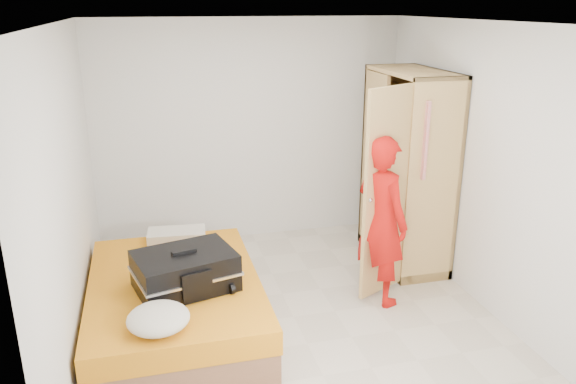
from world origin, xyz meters
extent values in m
plane|color=beige|center=(0.00, 0.00, 0.00)|extent=(4.00, 4.00, 0.00)
plane|color=white|center=(0.00, 0.00, 2.60)|extent=(4.00, 4.00, 0.00)
cube|color=white|center=(0.00, 2.00, 1.30)|extent=(3.60, 0.02, 2.60)
cube|color=white|center=(0.00, -2.00, 1.30)|extent=(3.60, 0.02, 2.60)
cube|color=white|center=(-1.80, 0.00, 1.30)|extent=(0.02, 4.00, 2.60)
cube|color=white|center=(1.80, 0.00, 1.30)|extent=(0.02, 4.00, 2.60)
cube|color=brown|center=(-1.05, 0.04, 0.15)|extent=(1.40, 2.00, 0.30)
cube|color=orange|center=(-1.05, 0.04, 0.40)|extent=(1.42, 2.02, 0.20)
cube|color=tan|center=(1.77, 0.90, 1.05)|extent=(0.04, 1.20, 2.10)
cube|color=tan|center=(1.50, 0.32, 1.05)|extent=(0.58, 0.04, 2.10)
cube|color=tan|center=(1.50, 1.48, 1.05)|extent=(0.58, 0.04, 2.10)
cube|color=tan|center=(1.50, 0.90, 2.08)|extent=(0.58, 1.20, 0.04)
cube|color=#9D8343|center=(1.50, 0.90, 0.05)|extent=(0.58, 1.20, 0.10)
cube|color=tan|center=(1.23, 1.20, 1.05)|extent=(0.04, 0.59, 2.00)
cube|color=tan|center=(0.95, 0.21, 1.05)|extent=(0.55, 0.30, 2.00)
cylinder|color=#B2B2B7|center=(1.50, 0.90, 1.92)|extent=(0.02, 1.10, 0.02)
imported|color=red|center=(0.88, 0.13, 0.81)|extent=(0.58, 0.69, 1.63)
cube|color=black|center=(-0.96, -0.13, 0.66)|extent=(0.89, 0.73, 0.31)
cube|color=black|center=(-0.96, -0.13, 0.83)|extent=(0.21, 0.10, 0.03)
ellipsoid|color=silver|center=(-1.20, -0.71, 0.59)|extent=(0.45, 0.45, 0.17)
cube|color=silver|center=(-0.97, 0.89, 0.55)|extent=(0.59, 0.34, 0.10)
camera|label=1|loc=(-1.18, -4.37, 2.74)|focal=35.00mm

